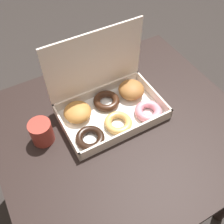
# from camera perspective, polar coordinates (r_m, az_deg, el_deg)

# --- Properties ---
(ground_plane) EXTENTS (8.00, 8.00, 0.00)m
(ground_plane) POSITION_cam_1_polar(r_m,az_deg,el_deg) (1.71, 1.50, -17.61)
(ground_plane) COLOR #2D2826
(dining_table) EXTENTS (0.99, 0.89, 0.73)m
(dining_table) POSITION_cam_1_polar(r_m,az_deg,el_deg) (1.15, 2.13, -6.21)
(dining_table) COLOR black
(dining_table) RESTS_ON ground_plane
(donut_box) EXTENTS (0.42, 0.27, 0.33)m
(donut_box) POSITION_cam_1_polar(r_m,az_deg,el_deg) (1.08, -0.64, 2.30)
(donut_box) COLOR white
(donut_box) RESTS_ON dining_table
(coffee_mug) EXTENTS (0.09, 0.09, 0.10)m
(coffee_mug) POSITION_cam_1_polar(r_m,az_deg,el_deg) (1.02, -15.12, -4.18)
(coffee_mug) COLOR #A3382D
(coffee_mug) RESTS_ON dining_table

